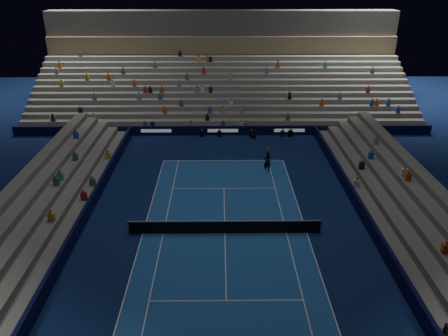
% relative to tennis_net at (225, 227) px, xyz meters
% --- Properties ---
extents(ground, '(90.00, 90.00, 0.00)m').
position_rel_tennis_net_xyz_m(ground, '(0.00, 0.00, -0.50)').
color(ground, '#0B1843').
rests_on(ground, ground).
extents(court_surface, '(10.97, 23.77, 0.01)m').
position_rel_tennis_net_xyz_m(court_surface, '(0.00, 0.00, -0.50)').
color(court_surface, '#1B4D94').
rests_on(court_surface, ground).
extents(sponsor_barrier_far, '(44.00, 0.25, 1.00)m').
position_rel_tennis_net_xyz_m(sponsor_barrier_far, '(0.00, 18.50, -0.00)').
color(sponsor_barrier_far, black).
rests_on(sponsor_barrier_far, ground).
extents(sponsor_barrier_east, '(0.25, 37.00, 1.00)m').
position_rel_tennis_net_xyz_m(sponsor_barrier_east, '(9.70, 0.00, -0.00)').
color(sponsor_barrier_east, black).
rests_on(sponsor_barrier_east, ground).
extents(sponsor_barrier_west, '(0.25, 37.00, 1.00)m').
position_rel_tennis_net_xyz_m(sponsor_barrier_west, '(-9.70, 0.00, -0.00)').
color(sponsor_barrier_west, black).
rests_on(sponsor_barrier_west, ground).
extents(grandstand_main, '(44.00, 15.20, 11.20)m').
position_rel_tennis_net_xyz_m(grandstand_main, '(0.00, 27.90, 2.87)').
color(grandstand_main, slate).
rests_on(grandstand_main, ground).
extents(grandstand_east, '(5.00, 37.00, 2.50)m').
position_rel_tennis_net_xyz_m(grandstand_east, '(13.17, 0.00, 0.41)').
color(grandstand_east, '#5F5F5B').
rests_on(grandstand_east, ground).
extents(grandstand_west, '(5.00, 37.00, 2.50)m').
position_rel_tennis_net_xyz_m(grandstand_west, '(-13.17, 0.00, 0.41)').
color(grandstand_west, slate).
rests_on(grandstand_west, ground).
extents(tennis_net, '(12.90, 0.10, 1.10)m').
position_rel_tennis_net_xyz_m(tennis_net, '(0.00, 0.00, 0.00)').
color(tennis_net, '#B2B2B7').
rests_on(tennis_net, ground).
extents(tennis_player, '(0.74, 0.56, 1.83)m').
position_rel_tennis_net_xyz_m(tennis_player, '(3.76, 9.57, 0.41)').
color(tennis_player, black).
rests_on(tennis_player, ground).
extents(broadcast_camera, '(0.53, 0.89, 0.52)m').
position_rel_tennis_net_xyz_m(broadcast_camera, '(3.13, 17.60, -0.23)').
color(broadcast_camera, black).
rests_on(broadcast_camera, ground).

